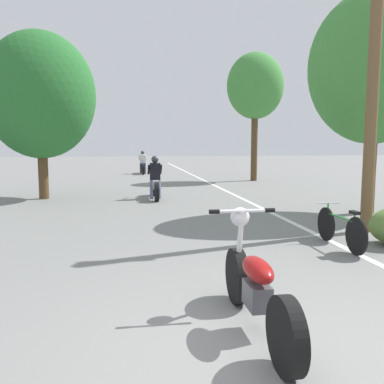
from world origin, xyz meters
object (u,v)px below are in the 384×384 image
bicycle_parked (340,228)px  roadside_tree_right_far (255,87)px  motorcycle_rider_lead (155,182)px  motorcycle_rider_far (143,165)px  utility_pole (374,72)px  motorcycle_foreground (255,286)px  roadside_tree_left (40,96)px  roadside_tree_right_near (375,68)px

bicycle_parked → roadside_tree_right_far: bearing=79.1°
motorcycle_rider_lead → motorcycle_rider_far: (-0.03, 11.69, -0.01)m
roadside_tree_right_far → motorcycle_rider_far: bearing=133.7°
utility_pole → motorcycle_rider_far: (-4.04, 17.57, -2.71)m
motorcycle_rider_lead → motorcycle_foreground: bearing=-88.0°
bicycle_parked → utility_pole: bearing=43.7°
roadside_tree_left → motorcycle_foreground: 11.52m
motorcycle_rider_lead → utility_pole: bearing=-55.7°
utility_pole → roadside_tree_right_far: 12.11m
roadside_tree_right_far → roadside_tree_left: bearing=-148.2°
roadside_tree_left → motorcycle_rider_far: roadside_tree_left is taller
utility_pole → motorcycle_foreground: bearing=-132.4°
roadside_tree_right_far → bicycle_parked: bearing=-100.9°
utility_pole → motorcycle_rider_far: 18.24m
utility_pole → motorcycle_rider_lead: (-4.01, 5.88, -2.70)m
roadside_tree_right_near → motorcycle_foreground: roadside_tree_right_near is taller
motorcycle_foreground → motorcycle_rider_lead: 9.90m
roadside_tree_right_near → motorcycle_foreground: (-5.02, -6.12, -3.29)m
roadside_tree_right_near → bicycle_parked: (-2.57, -3.27, -3.38)m
motorcycle_foreground → motorcycle_rider_far: motorcycle_rider_far is taller
motorcycle_rider_lead → motorcycle_rider_far: motorcycle_rider_lead is taller
motorcycle_rider_lead → roadside_tree_right_near: bearing=-35.1°
roadside_tree_right_far → roadside_tree_left: (-9.00, -5.59, -1.23)m
utility_pole → roadside_tree_left: size_ratio=1.16×
roadside_tree_left → motorcycle_rider_far: (3.65, 11.20, -2.85)m
motorcycle_rider_far → roadside_tree_right_far: bearing=-46.3°
utility_pole → roadside_tree_left: utility_pole is taller
roadside_tree_left → bicycle_parked: 10.39m
roadside_tree_left → motorcycle_foreground: bearing=-68.8°
roadside_tree_right_near → roadside_tree_left: bearing=154.7°
motorcycle_foreground → bicycle_parked: motorcycle_foreground is taller
motorcycle_rider_far → bicycle_parked: bearing=-81.4°
motorcycle_rider_far → bicycle_parked: 18.95m
motorcycle_rider_lead → bicycle_parked: (2.80, -7.04, -0.20)m
motorcycle_rider_lead → bicycle_parked: 7.58m
utility_pole → bicycle_parked: (-1.21, -1.16, -2.90)m
utility_pole → motorcycle_rider_far: utility_pole is taller
bicycle_parked → motorcycle_rider_lead: bearing=111.7°
roadside_tree_right_near → motorcycle_foreground: bearing=-129.4°
motorcycle_foreground → bicycle_parked: 3.76m
roadside_tree_right_far → motorcycle_rider_far: 8.76m
roadside_tree_left → motorcycle_rider_lead: size_ratio=2.58×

